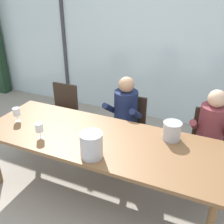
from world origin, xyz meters
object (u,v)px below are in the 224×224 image
Objects in this scene: person_navy_polo at (123,115)px; ice_bucket_secondary at (91,145)px; dining_table at (99,143)px; person_maroon_top at (210,132)px; ice_bucket_primary at (172,130)px; wine_glass_near_bucket at (17,112)px; chair_center at (208,139)px; wine_glass_by_left_taster at (39,128)px; chair_near_curtain at (63,108)px; chair_left_of_center at (129,122)px.

person_navy_polo is 4.58× the size of ice_bucket_secondary.
dining_table is 2.25× the size of person_navy_polo.
dining_table is at bearing 104.41° from ice_bucket_secondary.
ice_bucket_primary is at bearing -126.45° from person_maroon_top.
ice_bucket_primary is at bearing 11.24° from wine_glass_near_bucket.
dining_table is 0.75m from person_navy_polo.
chair_center is 0.73× the size of person_navy_polo.
ice_bucket_primary is 1.42m from wine_glass_by_left_taster.
wine_glass_near_bucket is (-1.80, -0.36, 0.01)m from ice_bucket_primary.
chair_near_curtain is 1.12m from chair_left_of_center.
person_navy_polo is (-0.04, -0.13, 0.17)m from chair_left_of_center.
wine_glass_near_bucket is at bearing -156.52° from person_maroon_top.
chair_near_curtain is 2.20m from person_maroon_top.
chair_near_curtain is 0.73× the size of person_navy_polo.
chair_center is at bearing -1.30° from chair_near_curtain.
wine_glass_by_left_taster is (-0.58, -1.01, 0.20)m from person_navy_polo.
ice_bucket_secondary is (-1.02, -1.08, 0.22)m from person_maroon_top.
person_maroon_top is at bearing -87.50° from chair_center.
person_navy_polo is 6.85× the size of wine_glass_near_bucket.
person_navy_polo is at bearing -8.19° from chair_near_curtain.
person_maroon_top reaches higher than wine_glass_near_bucket.
person_maroon_top is 6.85× the size of wine_glass_near_bucket.
ice_bucket_secondary is at bearing -82.76° from person_navy_polo.
chair_near_curtain is at bearing 133.82° from ice_bucket_secondary.
wine_glass_near_bucket reaches higher than chair_center.
chair_near_curtain is 0.73× the size of person_maroon_top.
ice_bucket_secondary is (0.08, -0.33, 0.20)m from dining_table.
chair_near_curtain is at bearing 179.26° from person_maroon_top.
dining_table is 15.39× the size of wine_glass_near_bucket.
ice_bucket_primary reaches higher than chair_center.
person_maroon_top is at bearing 34.43° from dining_table.
dining_table is 0.39m from ice_bucket_secondary.
chair_center is (1.06, -0.01, 0.00)m from chair_left_of_center.
chair_center is at bearing 57.59° from ice_bucket_primary.
dining_table is at bearing -40.25° from chair_near_curtain.
person_maroon_top is at bearing 30.85° from wine_glass_by_left_taster.
chair_near_curtain and chair_center have the same top height.
dining_table is at bearing -157.83° from ice_bucket_primary.
person_navy_polo is (1.08, -0.14, 0.17)m from chair_near_curtain.
chair_near_curtain is 5.01× the size of wine_glass_near_bucket.
ice_bucket_secondary is at bearing -6.25° from wine_glass_by_left_taster.
chair_center is at bearing -0.04° from chair_left_of_center.
wine_glass_by_left_taster is (-0.67, 0.07, -0.02)m from ice_bucket_secondary.
ice_bucket_primary is (-0.37, -0.58, 0.36)m from chair_center.
chair_near_curtain is at bearing 161.72° from ice_bucket_primary.
wine_glass_near_bucket is (-0.49, 0.19, 0.00)m from wine_glass_by_left_taster.
chair_center is at bearing 33.92° from wine_glass_by_left_taster.
wine_glass_by_left_taster is (-1.69, -1.01, 0.20)m from person_maroon_top.
ice_bucket_primary is at bearing 22.17° from dining_table.
person_navy_polo reaches higher than ice_bucket_primary.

